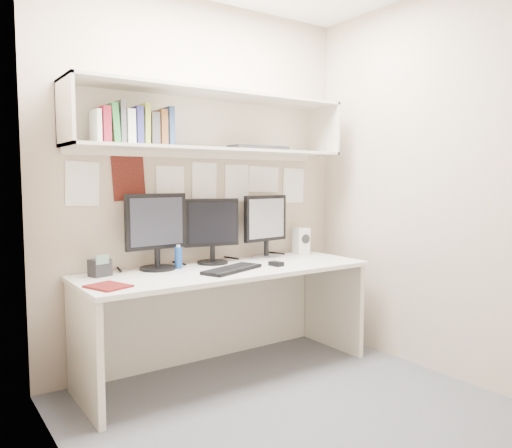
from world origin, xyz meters
TOP-DOWN VIEW (x-y plane):
  - floor at (0.00, 0.00)m, footprint 2.40×2.00m
  - wall_back at (0.00, 1.00)m, footprint 2.40×0.02m
  - wall_front at (0.00, -1.00)m, footprint 2.40×0.02m
  - wall_left at (-1.20, 0.00)m, footprint 0.02×2.00m
  - wall_right at (1.20, 0.00)m, footprint 0.02×2.00m
  - desk at (0.00, 0.65)m, footprint 2.00×0.70m
  - overhead_hutch at (0.00, 0.86)m, footprint 2.00×0.38m
  - pinned_papers at (0.00, 0.99)m, footprint 1.92×0.01m
  - monitor_left at (-0.41, 0.87)m, footprint 0.43×0.24m
  - monitor_center at (0.01, 0.87)m, footprint 0.40×0.22m
  - monitor_right at (0.48, 0.87)m, footprint 0.41×0.23m
  - keyboard at (-0.03, 0.53)m, footprint 0.49×0.32m
  - mouse at (0.32, 0.52)m, footprint 0.07×0.11m
  - speaker at (0.83, 0.87)m, footprint 0.12×0.12m
  - blue_bottle at (-0.28, 0.82)m, footprint 0.05×0.05m
  - maroon_notebook at (-0.86, 0.50)m, footprint 0.25×0.27m
  - desk_phone at (-0.80, 0.84)m, footprint 0.14×0.13m
  - book_stack at (-0.57, 0.82)m, footprint 0.50×0.16m
  - hutch_tray at (0.35, 0.78)m, footprint 0.44×0.17m

SIDE VIEW (x-z plane):
  - floor at x=0.00m, z-range -0.01..0.01m
  - desk at x=0.00m, z-range 0.00..0.73m
  - maroon_notebook at x=-0.86m, z-range 0.73..0.74m
  - keyboard at x=-0.03m, z-range 0.73..0.75m
  - mouse at x=0.32m, z-range 0.73..0.76m
  - desk_phone at x=-0.80m, z-range 0.71..0.86m
  - blue_bottle at x=-0.28m, z-range 0.73..0.89m
  - speaker at x=0.83m, z-range 0.73..0.94m
  - monitor_center at x=0.01m, z-range 0.75..1.21m
  - monitor_right at x=0.48m, z-range 0.75..1.23m
  - monitor_left at x=-0.41m, z-range 0.75..1.25m
  - pinned_papers at x=0.00m, z-range 1.01..1.49m
  - wall_back at x=0.00m, z-range 0.00..2.60m
  - wall_front at x=0.00m, z-range 0.00..2.60m
  - wall_left at x=-1.20m, z-range 0.00..2.60m
  - wall_right at x=1.20m, z-range 0.00..2.60m
  - hutch_tray at x=0.35m, z-range 1.54..1.57m
  - book_stack at x=-0.57m, z-range 1.52..1.79m
  - overhead_hutch at x=0.00m, z-range 1.52..1.92m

